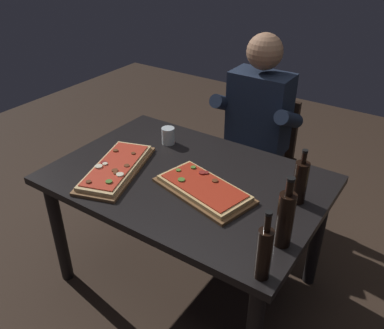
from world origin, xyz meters
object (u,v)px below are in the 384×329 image
Objects in this scene: vinegar_bottle_green at (264,252)px; tumbler_near_camera at (168,137)px; oil_bottle_amber at (285,218)px; seated_diner at (255,127)px; wine_bottle_dark at (300,182)px; diner_chair at (260,154)px; pizza_rectangular_left at (116,168)px; pizza_rectangular_front at (204,189)px; dining_table at (187,192)px.

vinegar_bottle_green is 1.14m from tumbler_near_camera.
vinegar_bottle_green is at bearing -87.41° from oil_bottle_amber.
oil_bottle_amber is 0.24× the size of seated_diner.
wine_bottle_dark is 0.32× the size of diner_chair.
pizza_rectangular_left is at bearing -110.08° from diner_chair.
vinegar_bottle_green is (0.07, -0.53, 0.01)m from wine_bottle_dark.
diner_chair is (-0.12, 0.92, -0.27)m from pizza_rectangular_front.
oil_bottle_amber is (0.47, -0.13, 0.11)m from pizza_rectangular_front.
diner_chair is (-0.53, 0.74, -0.36)m from wine_bottle_dark.
wine_bottle_dark is at bearing 12.01° from dining_table.
tumbler_near_camera is at bearing 171.59° from wine_bottle_dark.
dining_table is 1.05× the size of seated_diner.
dining_table is 0.78m from vinegar_bottle_green.
diner_chair is (0.03, 0.86, -0.16)m from dining_table.
tumbler_near_camera is at bearing 154.10° from oil_bottle_amber.
oil_bottle_amber reaches higher than wine_bottle_dark.
wine_bottle_dark is (0.41, 0.19, 0.09)m from pizza_rectangular_front.
pizza_rectangular_left is 0.97m from oil_bottle_amber.
pizza_rectangular_front is at bearing -82.65° from diner_chair.
pizza_rectangular_front is at bearing -155.58° from wine_bottle_dark.
oil_bottle_amber is at bearing -18.03° from dining_table.
pizza_rectangular_front is at bearing 164.14° from oil_bottle_amber.
vinegar_bottle_green is at bearing -14.30° from pizza_rectangular_left.
dining_table is 5.04× the size of wine_bottle_dark.
oil_bottle_amber is at bearing -15.86° from pizza_rectangular_front.
pizza_rectangular_left is 1.12m from diner_chair.
pizza_rectangular_left is at bearing -154.56° from dining_table.
oil_bottle_amber reaches higher than tumbler_near_camera.
vinegar_bottle_green is at bearing -35.24° from tumbler_near_camera.
diner_chair reaches higher than pizza_rectangular_front.
dining_table is 0.42m from tumbler_near_camera.
seated_diner reaches higher than wine_bottle_dark.
vinegar_bottle_green is at bearing -33.26° from dining_table.
pizza_rectangular_front reaches higher than dining_table.
dining_table is 1.61× the size of diner_chair.
seated_diner is at bearing 98.43° from pizza_rectangular_front.
seated_diner reaches higher than oil_bottle_amber.
tumbler_near_camera is 0.59m from seated_diner.
dining_table is at bearing 155.45° from pizza_rectangular_front.
tumbler_near_camera reaches higher than pizza_rectangular_left.
wine_bottle_dark is 0.53m from vinegar_bottle_green.
tumbler_near_camera is (-0.86, 0.13, -0.07)m from wine_bottle_dark.
seated_diner is at bearing 55.78° from tumbler_near_camera.
dining_table is 0.74m from seated_diner.
pizza_rectangular_front is 0.91× the size of pizza_rectangular_left.
diner_chair is at bearing 69.92° from pizza_rectangular_left.
pizza_rectangular_front is 0.62× the size of diner_chair.
seated_diner is at bearing 67.49° from pizza_rectangular_left.
tumbler_near_camera is 0.76m from diner_chair.
pizza_rectangular_left is 0.41m from tumbler_near_camera.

